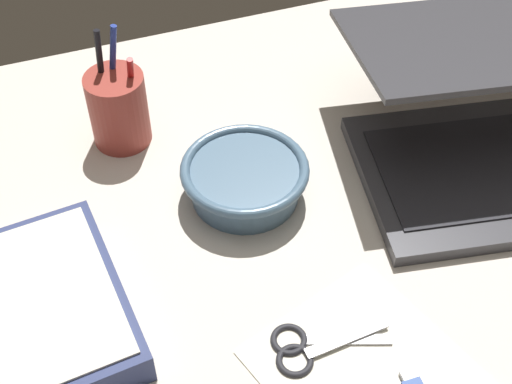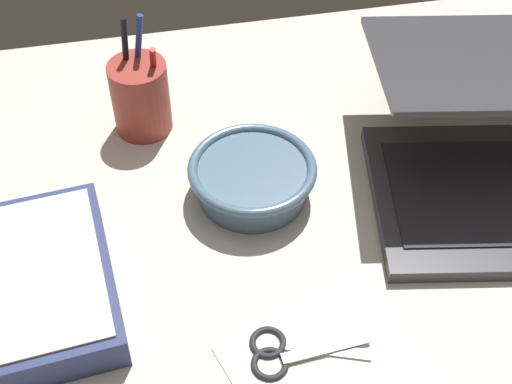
% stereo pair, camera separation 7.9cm
% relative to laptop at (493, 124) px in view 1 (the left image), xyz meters
% --- Properties ---
extents(desk_top, '(1.40, 1.00, 0.02)m').
position_rel_laptop_xyz_m(desk_top, '(-0.29, -0.09, -0.06)').
color(desk_top, beige).
rests_on(desk_top, ground).
extents(laptop, '(0.40, 0.40, 0.16)m').
position_rel_laptop_xyz_m(laptop, '(0.00, 0.00, 0.00)').
color(laptop, '#38383D').
rests_on(laptop, desk_top).
extents(bowl, '(0.16, 0.16, 0.05)m').
position_rel_laptop_xyz_m(bowl, '(-0.32, 0.04, -0.03)').
color(bowl, slate).
rests_on(bowl, desk_top).
extents(pen_cup, '(0.08, 0.08, 0.16)m').
position_rel_laptop_xyz_m(pen_cup, '(-0.44, 0.20, -0.00)').
color(pen_cup, '#9E382D').
rests_on(pen_cup, desk_top).
extents(scissors, '(0.13, 0.06, 0.01)m').
position_rel_laptop_xyz_m(scissors, '(-0.33, -0.19, -0.05)').
color(scissors, '#B7B7BC').
rests_on(scissors, desk_top).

